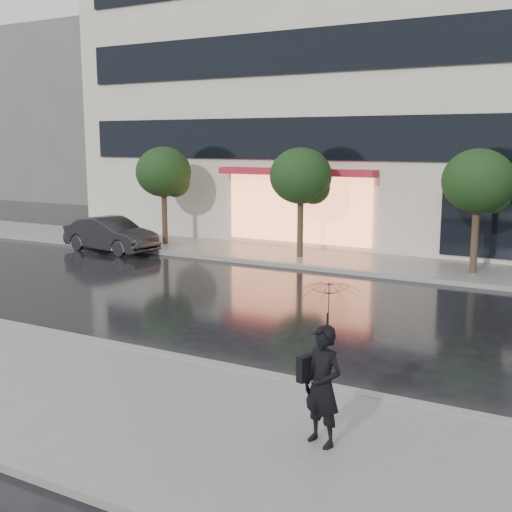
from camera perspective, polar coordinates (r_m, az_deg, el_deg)
The scene contains 12 objects.
ground at distance 13.16m, azimuth -2.92°, elevation -8.45°, with size 120.00×120.00×0.00m, color black.
sidewalk_near at distance 10.71m, azimuth -12.40°, elevation -12.83°, with size 60.00×4.50×0.12m, color slate.
sidewalk_far at distance 22.24m, azimuth 11.20°, elevation -0.76°, with size 60.00×3.50×0.12m, color slate.
curb_near at distance 12.35m, azimuth -5.41°, elevation -9.42°, with size 60.00×0.25×0.14m, color gray.
curb_far at distance 20.60m, azimuth 9.69°, elevation -1.54°, with size 60.00×0.25×0.14m, color gray.
office_building at distance 29.69m, azimuth 16.72°, elevation 19.07°, with size 30.00×12.76×18.00m.
bg_building_left at distance 50.40m, azimuth -14.68°, elevation 11.90°, with size 14.00×10.00×12.00m, color #59544F.
tree_far_west at distance 25.85m, azimuth -8.07°, elevation 7.24°, with size 2.20×2.20×3.99m.
tree_mid_west at distance 22.75m, azimuth 4.17°, elevation 6.92°, with size 2.20×2.20×3.99m.
tree_mid_east at distance 20.94m, azimuth 19.31°, elevation 6.10°, with size 2.20×2.20×3.99m.
parked_car at distance 25.26m, azimuth -12.79°, elevation 1.88°, with size 1.41×4.04×1.33m, color black.
pedestrian_with_umbrella at distance 8.62m, azimuth 6.18°, elevation -7.56°, with size 1.10×1.11×2.30m.
Camera 1 is at (6.63, -10.56, 4.20)m, focal length 45.00 mm.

